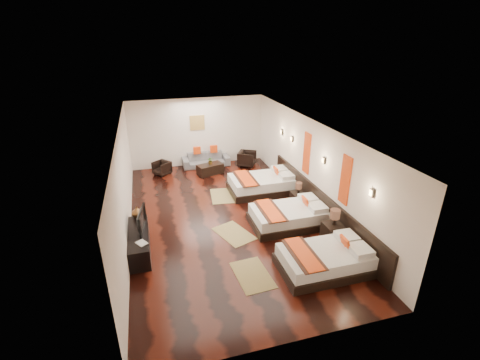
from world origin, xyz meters
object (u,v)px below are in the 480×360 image
object	(u,v)px
bed_near	(325,259)
coffee_table	(210,169)
table_plant	(211,161)
sofa	(206,159)
armchair_right	(247,159)
bed_mid	(289,216)
bed_far	(263,184)
figurine	(137,212)
nightstand_b	(298,197)
armchair_left	(162,168)
tv_console	(139,242)
tv	(139,220)
book	(138,245)
nightstand_a	(333,231)

from	to	relation	value
bed_near	coffee_table	size ratio (longest dim) A/B	2.11
coffee_table	table_plant	world-z (taller)	table_plant
sofa	armchair_right	xyz separation A→B (m)	(1.66, -0.47, 0.03)
armchair_right	table_plant	distance (m)	1.70
bed_mid	bed_far	xyz separation A→B (m)	(0.00, 2.34, 0.01)
coffee_table	figurine	bearing A→B (deg)	-125.70
nightstand_b	coffee_table	bearing A→B (deg)	122.75
nightstand_b	armchair_left	xyz separation A→B (m)	(-4.05, 3.89, -0.02)
bed_mid	tv_console	size ratio (longest dim) A/B	1.20
sofa	table_plant	xyz separation A→B (m)	(0.03, -0.89, 0.26)
figurine	table_plant	bearing A→B (deg)	54.16
table_plant	tv_console	bearing A→B (deg)	-120.73
armchair_right	coffee_table	world-z (taller)	armchair_right
tv_console	table_plant	distance (m)	5.44
bed_near	table_plant	bearing A→B (deg)	102.14
tv	coffee_table	xyz separation A→B (m)	(2.69, 4.48, -0.61)
nightstand_b	sofa	bearing A→B (deg)	116.90
bed_near	book	world-z (taller)	bed_near
tv_console	figurine	xyz separation A→B (m)	(0.00, 0.83, 0.43)
tv_console	armchair_right	xyz separation A→B (m)	(4.40, 5.09, 0.04)
nightstand_b	bed_mid	bearing A→B (deg)	-125.92
bed_mid	nightstand_b	world-z (taller)	bed_mid
bed_mid	tv	distance (m)	4.18
bed_near	tv_console	world-z (taller)	bed_near
coffee_table	table_plant	xyz separation A→B (m)	(0.03, 0.03, 0.35)
bed_mid	nightstand_b	distance (m)	1.27
tv	armchair_left	size ratio (longest dim) A/B	1.56
table_plant	nightstand_a	bearing A→B (deg)	-68.94
bed_far	nightstand_b	distance (m)	1.51
bed_near	book	size ratio (longest dim) A/B	7.61
armchair_left	bed_far	bearing A→B (deg)	14.30
nightstand_a	tv_console	world-z (taller)	nightstand_a
tv_console	armchair_left	size ratio (longest dim) A/B	3.06
armchair_left	armchair_right	bearing A→B (deg)	52.01
bed_far	nightstand_a	bearing A→B (deg)	-77.94
bed_mid	figurine	distance (m)	4.27
bed_near	tv	size ratio (longest dim) A/B	2.30
bed_near	table_plant	world-z (taller)	bed_near
figurine	sofa	world-z (taller)	figurine
armchair_left	table_plant	size ratio (longest dim) A/B	2.00
nightstand_b	bed_far	bearing A→B (deg)	119.64
book	figurine	world-z (taller)	figurine
nightstand_a	book	world-z (taller)	nightstand_a
tv_console	sofa	xyz separation A→B (m)	(2.74, 5.56, 0.01)
tv	sofa	world-z (taller)	tv
bed_mid	coffee_table	xyz separation A→B (m)	(-1.46, 4.46, -0.08)
armchair_left	tv_console	bearing A→B (deg)	-47.73
bed_mid	tv	xyz separation A→B (m)	(-4.15, -0.02, 0.53)
bed_mid	bed_near	bearing A→B (deg)	-90.02
bed_far	figurine	bearing A→B (deg)	-157.93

